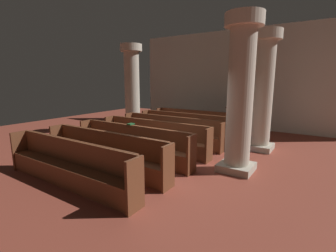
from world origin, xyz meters
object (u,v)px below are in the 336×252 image
object	(u,v)px
lectern	(231,121)
hymn_book	(131,124)
pew_row_3	(154,135)
pew_row_4	(132,142)
pillar_aisle_rear	(240,93)
kneeler_box_blue	(238,148)
pew_row_1	(185,125)
pillar_aisle_side	(262,90)
pillar_far_side	(132,87)
pew_row_2	(171,130)
pew_row_6	(68,162)
pew_row_5	(104,151)
pew_row_0	(197,122)

from	to	relation	value
lectern	hymn_book	world-z (taller)	lectern
pew_row_3	lectern	xyz separation A→B (m)	(1.07, 4.28, -0.06)
lectern	pew_row_4	bearing A→B (deg)	-101.46
pillar_aisle_rear	hymn_book	size ratio (longest dim) A/B	18.45
lectern	kneeler_box_blue	xyz separation A→B (m)	(1.21, -2.81, -0.34)
pew_row_1	pillar_aisle_side	distance (m)	3.11
pew_row_3	kneeler_box_blue	distance (m)	2.75
pillar_far_side	kneeler_box_blue	xyz separation A→B (m)	(5.00, -0.61, -1.83)
pew_row_2	kneeler_box_blue	distance (m)	2.37
pew_row_1	hymn_book	size ratio (longest dim) A/B	19.25
pew_row_6	pew_row_1	bearing A→B (deg)	90.00
pew_row_5	hymn_book	size ratio (longest dim) A/B	19.25
kneeler_box_blue	pew_row_4	bearing A→B (deg)	-132.55
pew_row_3	pillar_far_side	world-z (taller)	pillar_far_side
pew_row_2	pew_row_3	bearing A→B (deg)	-90.00
pew_row_6	lectern	distance (m)	7.43
pew_row_0	pew_row_4	world-z (taller)	same
pillar_aisle_rear	hymn_book	distance (m)	3.17
pew_row_4	lectern	world-z (taller)	lectern
pew_row_0	pillar_aisle_rear	bearing A→B (deg)	-49.99
kneeler_box_blue	pew_row_6	bearing A→B (deg)	-116.76
pew_row_0	kneeler_box_blue	distance (m)	2.82
pew_row_2	pew_row_6	bearing A→B (deg)	-90.00
pillar_aisle_rear	pew_row_6	bearing A→B (deg)	-134.18
pew_row_2	pillar_aisle_rear	world-z (taller)	pillar_aisle_rear
pew_row_0	pew_row_2	world-z (taller)	same
hymn_book	kneeler_box_blue	world-z (taller)	hymn_book
hymn_book	pew_row_1	bearing A→B (deg)	86.21
pew_row_3	pillar_aisle_side	distance (m)	3.73
pew_row_4	pew_row_0	bearing A→B (deg)	90.00
pew_row_4	pew_row_5	size ratio (longest dim) A/B	1.00
pew_row_0	kneeler_box_blue	world-z (taller)	pew_row_0
pillar_aisle_side	pillar_aisle_rear	distance (m)	2.29
lectern	pew_row_6	bearing A→B (deg)	-98.32
pew_row_3	pillar_aisle_rear	bearing A→B (deg)	-4.63
hymn_book	pew_row_5	bearing A→B (deg)	-80.95
pew_row_3	pew_row_6	distance (m)	3.07
pillar_aisle_side	pew_row_2	bearing A→B (deg)	-159.37
pillar_aisle_rear	pillar_aisle_side	bearing A→B (deg)	90.00
pew_row_0	pew_row_1	world-z (taller)	same
pillar_aisle_side	pillar_far_side	size ratio (longest dim) A/B	1.00
pew_row_5	pillar_far_side	world-z (taller)	pillar_far_side
pew_row_4	pillar_aisle_side	world-z (taller)	pillar_aisle_side
pew_row_0	pillar_aisle_side	world-z (taller)	pillar_aisle_side
pillar_far_side	pillar_aisle_rear	size ratio (longest dim) A/B	1.00
pew_row_2	pew_row_3	world-z (taller)	same
pew_row_3	pew_row_4	xyz separation A→B (m)	(0.00, -1.02, 0.00)
pew_row_3	pillar_aisle_side	xyz separation A→B (m)	(2.76, 2.06, 1.43)
pew_row_4	lectern	distance (m)	5.41
pillar_aisle_side	pillar_far_side	xyz separation A→B (m)	(-5.48, 0.02, 0.00)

